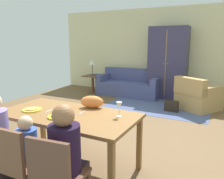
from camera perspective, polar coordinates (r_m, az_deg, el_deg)
The scene contains 24 objects.
ground_plane at distance 4.63m, azimuth 3.33°, elevation -9.25°, with size 7.50×6.26×0.02m, color brown.
back_wall at distance 7.35m, azimuth 13.71°, elevation 9.14°, with size 7.50×0.10×2.70m, color beige.
dining_table at distance 3.00m, azimuth -11.11°, elevation -7.17°, with size 1.81×0.91×0.76m.
plate_near_man at distance 3.22m, azimuth -19.49°, elevation -4.83°, with size 0.25×0.25×0.02m, color yellow.
pizza_near_man at distance 3.21m, azimuth -19.51°, elevation -4.57°, with size 0.17×0.17×0.01m, color gold.
plate_near_child at distance 2.85m, azimuth -13.42°, elevation -6.63°, with size 0.25×0.25×0.02m, color yellow.
pizza_near_child at distance 2.84m, azimuth -13.44°, elevation -6.35°, with size 0.17×0.17×0.01m, color gold.
wine_glass at distance 2.75m, azimuth 1.81°, elevation -4.23°, with size 0.07×0.07×0.19m.
fork at distance 3.11m, azimuth -15.67°, elevation -5.26°, with size 0.02×0.15×0.01m, color silver.
knife at distance 2.96m, azimuth -7.48°, elevation -5.79°, with size 0.01×0.17×0.01m, color silver.
dining_chair_child at distance 2.54m, azimuth -22.77°, elevation -16.35°, with size 0.43×0.43×0.87m.
person_child at distance 2.67m, azimuth -19.83°, elevation -16.16°, with size 0.22×0.29×0.92m.
dining_chair_woman at distance 2.22m, azimuth -13.79°, elevation -20.10°, with size 0.47×0.47×0.87m.
person_woman at distance 2.33m, azimuth -11.14°, elevation -17.71°, with size 0.31×0.41×1.11m.
cat at distance 3.15m, azimuth -5.06°, elevation -3.10°, with size 0.32×0.16×0.17m, color orange.
area_rug at distance 6.12m, azimuth 11.52°, elevation -4.06°, with size 2.60×1.80×0.01m, color #4B5781.
couch at distance 7.22m, azimuth 4.43°, elevation 1.00°, with size 1.97×0.86×0.82m.
armchair at distance 6.02m, azimuth 20.63°, elevation -1.75°, with size 1.18×1.18×0.82m.
armoire at distance 6.96m, azimuth 13.91°, elevation 6.52°, with size 1.10×0.59×2.10m.
side_table at distance 7.53m, azimuth -4.88°, elevation 2.04°, with size 0.56×0.56×0.58m.
table_lamp at distance 7.45m, azimuth -4.96°, elevation 6.83°, with size 0.26×0.26×0.54m.
book_lower at distance 7.39m, azimuth -3.83°, elevation 3.57°, with size 0.22×0.16×0.03m, color maroon.
book_upper at distance 7.42m, azimuth -3.74°, elevation 3.82°, with size 0.22×0.16×0.03m, color #324E77.
handbag at distance 5.71m, azimuth 14.74°, elevation -4.05°, with size 0.32×0.16×0.26m, color black.
Camera 1 is at (1.74, -3.42, 1.66)m, focal length 36.32 mm.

